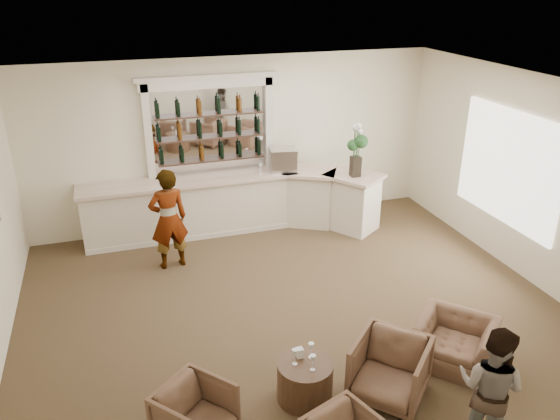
# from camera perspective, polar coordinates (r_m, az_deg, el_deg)

# --- Properties ---
(ground) EXTENTS (8.00, 8.00, 0.00)m
(ground) POSITION_cam_1_polar(r_m,az_deg,el_deg) (8.39, 1.41, -10.42)
(ground) COLOR brown
(ground) RESTS_ON ground
(room_shell) EXTENTS (8.04, 7.02, 3.32)m
(room_shell) POSITION_cam_1_polar(r_m,az_deg,el_deg) (8.04, 1.00, 6.54)
(room_shell) COLOR #EFE5C6
(room_shell) RESTS_ON ground
(bar_counter) EXTENTS (5.72, 1.80, 1.14)m
(bar_counter) POSITION_cam_1_polar(r_m,az_deg,el_deg) (10.63, -4.71, 0.66)
(bar_counter) COLOR white
(bar_counter) RESTS_ON ground
(back_bar_alcove) EXTENTS (2.64, 0.25, 3.00)m
(back_bar_alcove) POSITION_cam_1_polar(r_m,az_deg,el_deg) (10.48, -7.32, 8.65)
(back_bar_alcove) COLOR white
(back_bar_alcove) RESTS_ON ground
(cocktail_table) EXTENTS (0.66, 0.66, 0.50)m
(cocktail_table) POSITION_cam_1_polar(r_m,az_deg,el_deg) (6.77, 2.62, -17.39)
(cocktail_table) COLOR #4D3021
(cocktail_table) RESTS_ON ground
(sommelier) EXTENTS (0.70, 0.51, 1.77)m
(sommelier) POSITION_cam_1_polar(r_m,az_deg,el_deg) (9.36, -11.58, -0.95)
(sommelier) COLOR gray
(sommelier) RESTS_ON ground
(guest) EXTENTS (0.85, 0.90, 1.46)m
(guest) POSITION_cam_1_polar(r_m,az_deg,el_deg) (6.34, 21.13, -16.96)
(guest) COLOR gray
(guest) RESTS_ON ground
(armchair_left) EXTENTS (1.01, 1.01, 0.66)m
(armchair_left) POSITION_cam_1_polar(r_m,az_deg,el_deg) (6.32, -8.84, -20.36)
(armchair_left) COLOR brown
(armchair_left) RESTS_ON ground
(armchair_right) EXTENTS (1.18, 1.18, 0.77)m
(armchair_right) POSITION_cam_1_polar(r_m,az_deg,el_deg) (6.83, 11.39, -16.01)
(armchair_right) COLOR brown
(armchair_right) RESTS_ON ground
(armchair_far) EXTENTS (1.26, 1.27, 0.62)m
(armchair_far) POSITION_cam_1_polar(r_m,az_deg,el_deg) (7.59, 17.86, -12.99)
(armchair_far) COLOR brown
(armchair_far) RESTS_ON ground
(espresso_machine) EXTENTS (0.57, 0.50, 0.44)m
(espresso_machine) POSITION_cam_1_polar(r_m,az_deg,el_deg) (10.63, 0.30, 5.28)
(espresso_machine) COLOR silver
(espresso_machine) RESTS_ON bar_counter
(flower_vase) EXTENTS (0.27, 0.27, 1.03)m
(flower_vase) POSITION_cam_1_polar(r_m,az_deg,el_deg) (10.31, 8.00, 6.57)
(flower_vase) COLOR black
(flower_vase) RESTS_ON bar_counter
(wine_glass_bar_left) EXTENTS (0.07, 0.07, 0.21)m
(wine_glass_bar_left) POSITION_cam_1_polar(r_m,az_deg,el_deg) (10.47, -2.07, 4.32)
(wine_glass_bar_left) COLOR white
(wine_glass_bar_left) RESTS_ON bar_counter
(wine_glass_bar_right) EXTENTS (0.07, 0.07, 0.21)m
(wine_glass_bar_right) POSITION_cam_1_polar(r_m,az_deg,el_deg) (10.66, 0.09, 4.67)
(wine_glass_bar_right) COLOR white
(wine_glass_bar_right) RESTS_ON bar_counter
(wine_glass_tbl_a) EXTENTS (0.07, 0.07, 0.21)m
(wine_glass_tbl_a) POSITION_cam_1_polar(r_m,az_deg,el_deg) (6.54, 1.56, -15.10)
(wine_glass_tbl_a) COLOR white
(wine_glass_tbl_a) RESTS_ON cocktail_table
(wine_glass_tbl_b) EXTENTS (0.07, 0.07, 0.21)m
(wine_glass_tbl_b) POSITION_cam_1_polar(r_m,az_deg,el_deg) (6.63, 3.27, -14.46)
(wine_glass_tbl_b) COLOR white
(wine_glass_tbl_b) RESTS_ON cocktail_table
(wine_glass_tbl_c) EXTENTS (0.07, 0.07, 0.21)m
(wine_glass_tbl_c) POSITION_cam_1_polar(r_m,az_deg,el_deg) (6.46, 3.44, -15.65)
(wine_glass_tbl_c) COLOR white
(wine_glass_tbl_c) RESTS_ON cocktail_table
(napkin_holder) EXTENTS (0.08, 0.08, 0.12)m
(napkin_holder) POSITION_cam_1_polar(r_m,az_deg,el_deg) (6.67, 2.07, -14.67)
(napkin_holder) COLOR white
(napkin_holder) RESTS_ON cocktail_table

